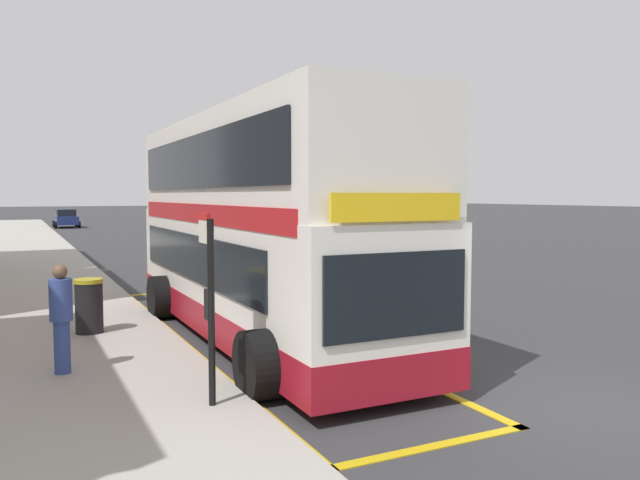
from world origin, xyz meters
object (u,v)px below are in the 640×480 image
(double_decker_bus, at_px, (257,236))
(parked_car_teal_ahead, at_px, (192,223))
(litter_bin, at_px, (89,306))
(parked_car_grey_behind, at_px, (211,232))
(bus_stop_sign, at_px, (209,290))
(pedestrian_waiting_near_sign, at_px, (61,315))
(parked_car_navy_distant, at_px, (66,218))

(double_decker_bus, xyz_separation_m, parked_car_teal_ahead, (7.29, 32.94, -1.26))
(litter_bin, bearing_deg, parked_car_grey_behind, 67.55)
(double_decker_bus, xyz_separation_m, bus_stop_sign, (-2.10, -3.88, -0.43))
(parked_car_grey_behind, height_order, pedestrian_waiting_near_sign, pedestrian_waiting_near_sign)
(double_decker_bus, relative_size, bus_stop_sign, 4.09)
(litter_bin, bearing_deg, pedestrian_waiting_near_sign, -103.67)
(parked_car_grey_behind, xyz_separation_m, parked_car_navy_distant, (-5.64, 25.32, 0.00))
(parked_car_teal_ahead, distance_m, parked_car_grey_behind, 11.12)
(parked_car_teal_ahead, bearing_deg, litter_bin, 70.24)
(double_decker_bus, distance_m, bus_stop_sign, 4.43)
(double_decker_bus, height_order, bus_stop_sign, double_decker_bus)
(pedestrian_waiting_near_sign, bearing_deg, parked_car_navy_distant, 85.80)
(bus_stop_sign, bearing_deg, pedestrian_waiting_near_sign, 124.90)
(double_decker_bus, bearing_deg, pedestrian_waiting_near_sign, -157.86)
(pedestrian_waiting_near_sign, bearing_deg, litter_bin, 76.33)
(parked_car_teal_ahead, relative_size, litter_bin, 3.91)
(parked_car_teal_ahead, relative_size, pedestrian_waiting_near_sign, 2.51)
(bus_stop_sign, bearing_deg, double_decker_bus, 61.58)
(parked_car_teal_ahead, xyz_separation_m, parked_car_grey_behind, (-1.80, -10.97, 0.00))
(pedestrian_waiting_near_sign, bearing_deg, bus_stop_sign, -55.10)
(parked_car_grey_behind, relative_size, pedestrian_waiting_near_sign, 2.51)
(parked_car_navy_distant, height_order, pedestrian_waiting_near_sign, pedestrian_waiting_near_sign)
(bus_stop_sign, height_order, litter_bin, bus_stop_sign)
(parked_car_grey_behind, bearing_deg, pedestrian_waiting_near_sign, -112.53)
(litter_bin, bearing_deg, double_decker_bus, -22.89)
(bus_stop_sign, bearing_deg, litter_bin, 100.51)
(double_decker_bus, xyz_separation_m, parked_car_navy_distant, (-0.16, 47.29, -1.26))
(parked_car_navy_distant, bearing_deg, litter_bin, -93.79)
(bus_stop_sign, distance_m, pedestrian_waiting_near_sign, 2.93)
(bus_stop_sign, relative_size, litter_bin, 2.32)
(pedestrian_waiting_near_sign, bearing_deg, double_decker_bus, 22.14)
(double_decker_bus, height_order, parked_car_teal_ahead, double_decker_bus)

